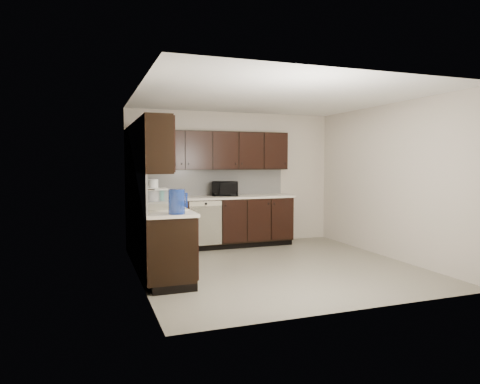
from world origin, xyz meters
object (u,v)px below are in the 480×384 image
at_px(sink, 163,213).
at_px(toaster_oven, 141,192).
at_px(microwave, 225,189).
at_px(storage_bin, 151,195).
at_px(blue_pitcher, 177,202).

xyz_separation_m(sink, toaster_oven, (-0.07, 1.74, 0.16)).
distance_m(microwave, storage_bin, 1.58).
bearing_deg(toaster_oven, sink, -90.76).
bearing_deg(microwave, sink, -110.82).
relative_size(sink, blue_pitcher, 2.77).
xyz_separation_m(microwave, toaster_oven, (-1.51, -0.01, -0.03)).
bearing_deg(blue_pitcher, toaster_oven, 91.40).
height_order(sink, blue_pitcher, blue_pitcher).
bearing_deg(toaster_oven, microwave, -2.70).
bearing_deg(microwave, blue_pitcher, -101.00).
distance_m(microwave, blue_pitcher, 2.81).
relative_size(sink, storage_bin, 1.67).
distance_m(sink, blue_pitcher, 0.72).
height_order(sink, toaster_oven, sink).
bearing_deg(sink, microwave, 50.52).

